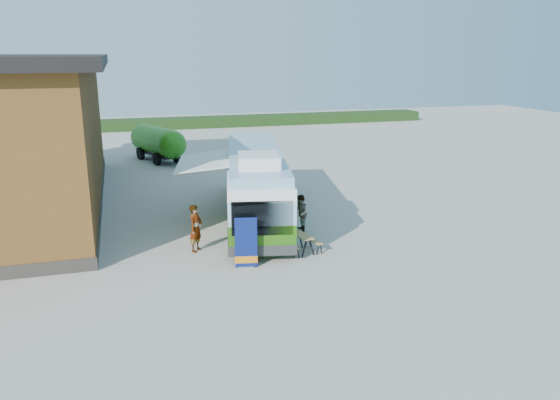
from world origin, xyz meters
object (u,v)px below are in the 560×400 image
object	(u,v)px
picnic_table	(302,240)
banner	(246,247)
person_a	(196,228)
person_b	(300,213)
slurry_tanker	(158,141)
bus	(255,181)

from	to	relation	value
picnic_table	banner	bearing A→B (deg)	-169.44
picnic_table	person_a	xyz separation A→B (m)	(-3.97, 1.37, 0.41)
person_b	person_a	bearing A→B (deg)	-65.39
banner	picnic_table	bearing A→B (deg)	31.20
picnic_table	person_b	distance (m)	2.65
person_a	person_b	bearing A→B (deg)	-37.04
person_b	slurry_tanker	bearing A→B (deg)	-154.53
bus	person_a	xyz separation A→B (m)	(-3.35, -3.78, -0.84)
person_a	person_b	xyz separation A→B (m)	(4.72, 1.15, -0.12)
slurry_tanker	picnic_table	bearing A→B (deg)	-101.21
picnic_table	bus	bearing A→B (deg)	87.59
person_b	slurry_tanker	distance (m)	18.77
banner	person_b	size ratio (longest dim) A/B	1.16
bus	slurry_tanker	distance (m)	15.89
picnic_table	person_a	distance (m)	4.22
person_a	person_b	size ratio (longest dim) A/B	1.15
slurry_tanker	person_a	bearing A→B (deg)	-112.08
picnic_table	slurry_tanker	xyz separation A→B (m)	(-3.96, 20.68, 0.90)
slurry_tanker	person_b	bearing A→B (deg)	-97.50
person_a	slurry_tanker	bearing A→B (deg)	39.23
bus	banner	size ratio (longest dim) A/B	6.51
banner	person_a	size ratio (longest dim) A/B	1.01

